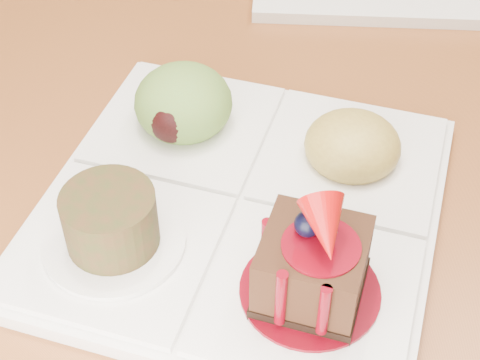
% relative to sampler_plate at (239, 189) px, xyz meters
% --- Properties ---
extents(ground, '(6.00, 6.00, 0.00)m').
position_rel_sampler_plate_xyz_m(ground, '(0.07, 0.69, -0.77)').
color(ground, '#512F17').
extents(sampler_plate, '(0.29, 0.29, 0.11)m').
position_rel_sampler_plate_xyz_m(sampler_plate, '(0.00, 0.00, 0.00)').
color(sampler_plate, white).
rests_on(sampler_plate, dining_table).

